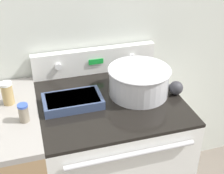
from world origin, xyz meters
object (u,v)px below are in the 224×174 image
(mixing_bowl, at_px, (139,80))
(spice_jar_white_cap, at_px, (7,93))
(spice_jar_blue_cap, at_px, (24,113))
(ladle, at_px, (175,87))
(casserole_dish, at_px, (73,101))

(mixing_bowl, distance_m, spice_jar_white_cap, 0.69)
(spice_jar_blue_cap, bearing_deg, spice_jar_white_cap, 111.34)
(spice_jar_blue_cap, height_order, spice_jar_white_cap, spice_jar_white_cap)
(ladle, xyz_separation_m, spice_jar_white_cap, (-0.88, 0.13, 0.04))
(mixing_bowl, relative_size, casserole_dish, 1.12)
(mixing_bowl, distance_m, ladle, 0.21)
(casserole_dish, relative_size, spice_jar_white_cap, 2.50)
(casserole_dish, relative_size, ladle, 0.98)
(spice_jar_blue_cap, bearing_deg, casserole_dish, 19.40)
(ladle, bearing_deg, mixing_bowl, 166.93)
(spice_jar_blue_cap, bearing_deg, ladle, 3.71)
(spice_jar_blue_cap, xyz_separation_m, spice_jar_white_cap, (-0.07, 0.18, 0.01))
(spice_jar_white_cap, bearing_deg, mixing_bowl, -6.70)
(spice_jar_white_cap, bearing_deg, casserole_dish, -16.17)
(ladle, relative_size, spice_jar_blue_cap, 3.36)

